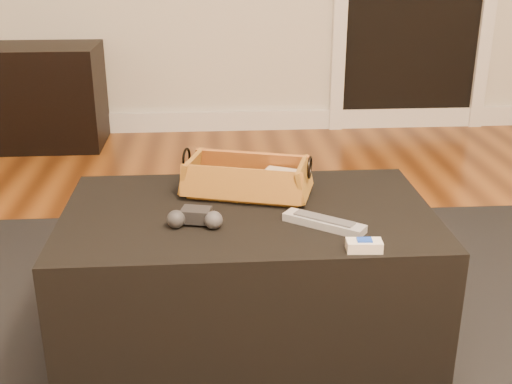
{
  "coord_description": "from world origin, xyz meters",
  "views": [
    {
      "loc": [
        0.08,
        -1.15,
        1.12
      ],
      "look_at": [
        0.19,
        0.42,
        0.49
      ],
      "focal_mm": 45.0,
      "sensor_mm": 36.0,
      "label": 1
    }
  ],
  "objects": [
    {
      "name": "silver_remote",
      "position": [
        0.35,
        0.32,
        0.44
      ],
      "size": [
        0.2,
        0.17,
        0.03
      ],
      "color": "#A6A8AE",
      "rests_on": "ottoman"
    },
    {
      "name": "cloth_bundle",
      "position": [
        0.27,
        0.56,
        0.47
      ],
      "size": [
        0.12,
        0.1,
        0.05
      ],
      "primitive_type": "cube",
      "rotation": [
        0.0,
        0.0,
        -0.46
      ],
      "color": "tan",
      "rests_on": "wicker_basket"
    },
    {
      "name": "baseboard",
      "position": [
        0.0,
        2.73,
        0.06
      ],
      "size": [
        5.0,
        0.04,
        0.12
      ],
      "primitive_type": "cube",
      "color": "white",
      "rests_on": "floor"
    },
    {
      "name": "cream_gadget",
      "position": [
        0.43,
        0.18,
        0.45
      ],
      "size": [
        0.09,
        0.05,
        0.03
      ],
      "color": "beige",
      "rests_on": "ottoman"
    },
    {
      "name": "tv_remote",
      "position": [
        0.15,
        0.56,
        0.45
      ],
      "size": [
        0.19,
        0.08,
        0.02
      ],
      "primitive_type": "cube",
      "rotation": [
        0.0,
        0.0,
        -0.18
      ],
      "color": "black",
      "rests_on": "wicker_basket"
    },
    {
      "name": "area_rug",
      "position": [
        0.17,
        0.39,
        0.01
      ],
      "size": [
        2.6,
        2.0,
        0.01
      ],
      "primitive_type": "cube",
      "color": "black",
      "rests_on": "floor"
    },
    {
      "name": "wicker_basket",
      "position": [
        0.17,
        0.56,
        0.47
      ],
      "size": [
        0.4,
        0.28,
        0.13
      ],
      "color": "#A67025",
      "rests_on": "ottoman"
    },
    {
      "name": "ottoman",
      "position": [
        0.17,
        0.44,
        0.22
      ],
      "size": [
        1.0,
        0.6,
        0.42
      ],
      "primitive_type": "cube",
      "color": "black",
      "rests_on": "area_rug"
    },
    {
      "name": "game_controller",
      "position": [
        0.03,
        0.35,
        0.46
      ],
      "size": [
        0.15,
        0.09,
        0.05
      ],
      "color": "black",
      "rests_on": "ottoman"
    }
  ]
}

